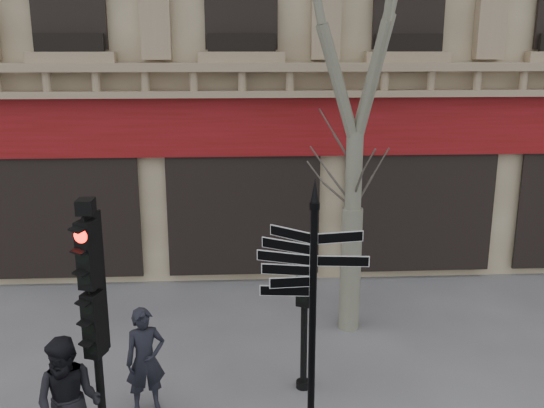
% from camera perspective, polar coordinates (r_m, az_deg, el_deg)
% --- Properties ---
extents(ground, '(80.00, 80.00, 0.00)m').
position_cam_1_polar(ground, '(9.77, -2.25, -18.11)').
color(ground, '#5A5A5E').
rests_on(ground, ground).
extents(fingerpost, '(1.89, 1.89, 3.66)m').
position_cam_1_polar(fingerpost, '(8.06, 3.92, -5.91)').
color(fingerpost, black).
rests_on(fingerpost, ground).
extents(traffic_signal_main, '(0.45, 0.38, 3.48)m').
position_cam_1_polar(traffic_signal_main, '(8.09, -16.50, -8.40)').
color(traffic_signal_main, black).
rests_on(traffic_signal_main, ground).
extents(traffic_signal_secondary, '(0.48, 0.41, 2.37)m').
position_cam_1_polar(traffic_signal_secondary, '(9.36, 3.09, -8.21)').
color(traffic_signal_secondary, black).
rests_on(traffic_signal_secondary, ground).
extents(pedestrian_a, '(0.68, 0.56, 1.62)m').
position_cam_1_polar(pedestrian_a, '(9.38, -11.83, -14.19)').
color(pedestrian_a, black).
rests_on(pedestrian_a, ground).
extents(pedestrian_b, '(0.94, 0.77, 1.79)m').
position_cam_1_polar(pedestrian_b, '(8.48, -18.60, -17.39)').
color(pedestrian_b, black).
rests_on(pedestrian_b, ground).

